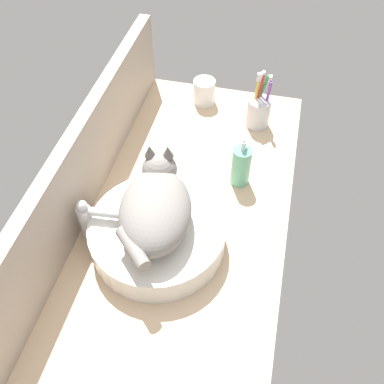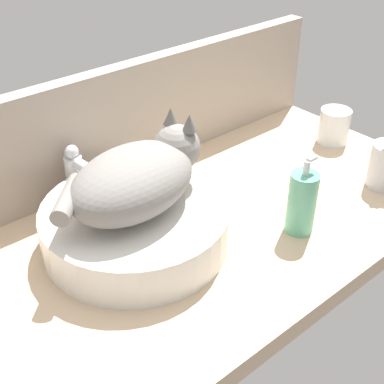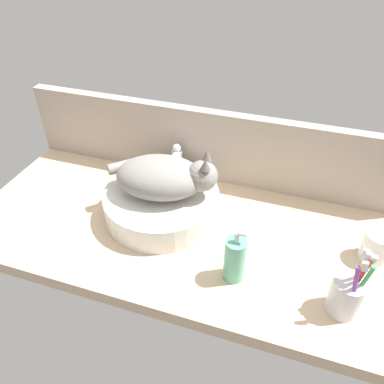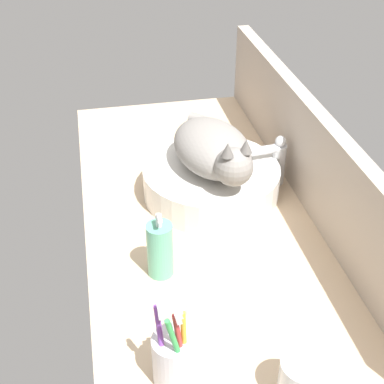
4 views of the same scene
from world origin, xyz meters
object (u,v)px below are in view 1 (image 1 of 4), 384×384
object	(u,v)px
cat	(156,206)
faucet	(90,219)
soap_dispenser	(241,166)
sink_basin	(158,234)
water_glass	(204,93)
toothbrush_cup	(258,111)

from	to	relation	value
cat	faucet	xyz separation A→B (cm)	(-2.84, 16.52, -6.38)
faucet	soap_dispenser	world-z (taller)	soap_dispenser
sink_basin	water_glass	distance (cm)	59.44
sink_basin	toothbrush_cup	world-z (taller)	toothbrush_cup
faucet	sink_basin	bearing A→B (deg)	-84.87
toothbrush_cup	water_glass	distance (cm)	20.69
sink_basin	water_glass	bearing A→B (deg)	0.82
toothbrush_cup	soap_dispenser	bearing A→B (deg)	176.47
faucet	water_glass	bearing A→B (deg)	-14.71
sink_basin	faucet	bearing A→B (deg)	95.13
cat	soap_dispenser	bearing A→B (deg)	-34.82
water_glass	cat	bearing A→B (deg)	-179.49
sink_basin	toothbrush_cup	xyz separation A→B (cm)	(51.91, -18.35, 1.47)
sink_basin	soap_dispenser	xyz separation A→B (cm)	(25.87, -16.74, 2.35)
soap_dispenser	water_glass	distance (cm)	37.98
sink_basin	water_glass	world-z (taller)	water_glass
sink_basin	toothbrush_cup	bearing A→B (deg)	-19.46
toothbrush_cup	cat	bearing A→B (deg)	159.74
sink_basin	faucet	world-z (taller)	faucet
sink_basin	soap_dispenser	size ratio (longest dim) A/B	2.16
cat	water_glass	size ratio (longest dim) A/B	3.79
sink_basin	water_glass	xyz separation A→B (cm)	(59.43, 0.85, -0.27)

